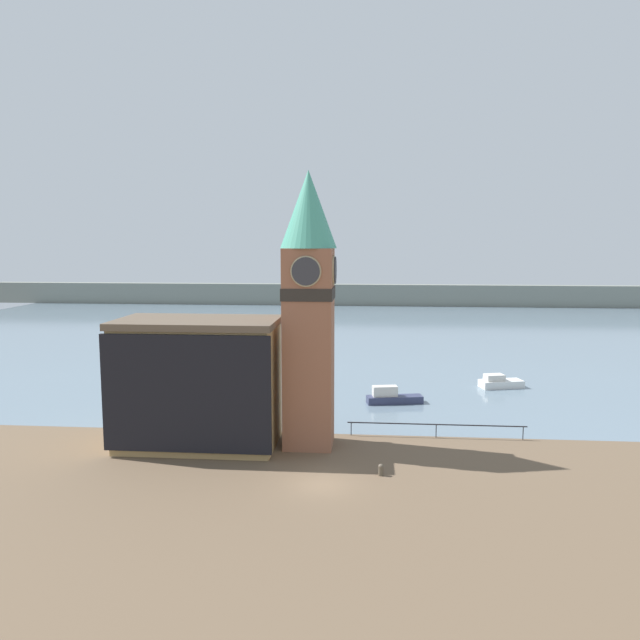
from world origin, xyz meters
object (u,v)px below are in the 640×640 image
object	(u,v)px
boat_far	(500,383)
mooring_bollard_near	(381,469)
pier_building	(198,383)
clock_tower	(309,302)
boat_near	(392,397)

from	to	relation	value
boat_far	mooring_bollard_near	xyz separation A→B (m)	(-12.71, -25.84, -0.12)
pier_building	boat_far	distance (m)	33.79
pier_building	boat_far	bearing A→B (deg)	38.42
clock_tower	boat_near	world-z (taller)	clock_tower
boat_far	mooring_bollard_near	world-z (taller)	boat_far
pier_building	boat_near	bearing A→B (deg)	42.36
clock_tower	mooring_bollard_near	xyz separation A→B (m)	(5.33, -5.74, -10.41)
boat_far	mooring_bollard_near	bearing A→B (deg)	-130.60
boat_near	mooring_bollard_near	bearing A→B (deg)	-104.98
boat_near	pier_building	bearing A→B (deg)	-148.83
clock_tower	pier_building	xyz separation A→B (m)	(-8.22, -0.73, -6.02)
clock_tower	boat_far	size ratio (longest dim) A/B	4.30
clock_tower	boat_far	distance (m)	28.90
boat_near	clock_tower	bearing A→B (deg)	-128.41
clock_tower	pier_building	world-z (taller)	clock_tower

